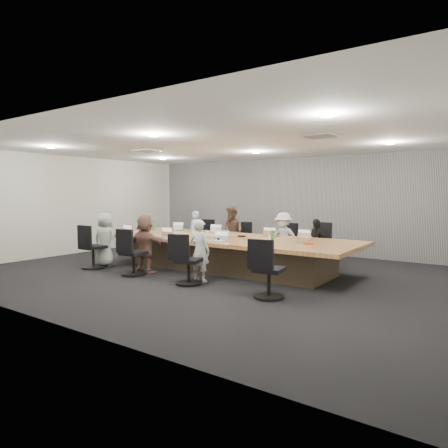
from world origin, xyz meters
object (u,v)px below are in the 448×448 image
Objects in this scene: snack_packet at (308,243)px; person_5 at (145,244)px; chair_5 at (133,257)px; conference_table at (226,252)px; person_2 at (284,238)px; laptop_5 at (163,237)px; chair_2 at (290,247)px; person_1 at (232,232)px; laptop_0 at (183,230)px; person_6 at (200,250)px; bottle_green_left at (154,225)px; chair_3 at (321,248)px; stapler at (217,239)px; chair_7 at (269,274)px; chair_0 at (203,240)px; laptop_6 at (216,241)px; bottle_green_right at (272,236)px; chair_4 at (93,251)px; laptop_3 at (306,238)px; bottle_clear at (193,229)px; laptop_4 at (123,233)px; person_4 at (105,240)px; mug_brown at (140,229)px; person_3 at (316,243)px; canvas_bag at (305,240)px; laptop_2 at (273,236)px; person_0 at (195,233)px; laptop_1 at (220,232)px; chair_6 at (189,265)px.

person_5 is at bearing -159.25° from snack_packet.
conference_table is at bearing 48.57° from chair_5.
laptop_5 is at bearing -133.70° from person_2.
chair_2 is 1.59m from person_1.
snack_packet is (4.05, -0.91, 0.01)m from laptop_0.
person_6 reaches higher than bottle_green_left.
chair_3 is at bearing 46.51° from conference_table.
stapler is at bearing -51.72° from person_1.
person_6 reaches higher than chair_7.
person_5 is (-2.01, -3.05, 0.25)m from chair_2.
chair_0 is 3.42m from laptop_6.
person_1 is at bearing 136.97° from stapler.
bottle_green_left reaches higher than bottle_green_right.
chair_4 is 2.35× the size of laptop_5.
bottle_clear is at bearing 18.00° from laptop_3.
person_5 is (-1.24, -1.35, 0.24)m from conference_table.
person_4 is at bearing -93.99° from laptop_4.
mug_brown is at bearing 91.90° from chair_4.
person_1 is at bearing 152.36° from snack_packet.
conference_table is 2.11m from person_3.
person_6 is at bearing -144.70° from snack_packet.
canvas_bag reaches higher than conference_table.
chair_2 is 2.57m from laptop_6.
bottle_green_right reaches higher than laptop_2.
bottle_green_right is 1.12× the size of bottle_clear.
chair_0 is 0.87× the size of chair_3.
person_4 reaches higher than bottle_green_left.
chair_5 is at bearing -122.22° from stapler.
mug_brown is (-0.06, 1.54, 0.38)m from chair_4.
conference_table is at bearing 81.50° from chair_2.
canvas_bag is (3.95, -1.40, 0.18)m from person_0.
chair_5 reaches higher than laptop_1.
laptop_6 is at bearing 55.42° from laptop_3.
chair_5 reaches higher than laptop_0.
bottle_green_right is at bearing -12.06° from conference_table.
chair_5 is 0.65× the size of person_6.
laptop_6 is 1.17m from bottle_green_right.
person_1 is (1.27, 0.55, -0.05)m from laptop_0.
chair_5 is 2.46× the size of laptop_0.
person_5 is 1.86m from mug_brown.
laptop_5 is (-3.26, 0.90, 0.35)m from chair_7.
chair_2 is 0.96× the size of chair_7.
chair_3 is 3.75m from laptop_0.
chair_4 is at bearing 46.57° from laptop_1.
chair_7 is 1.99m from laptop_6.
bottle_clear is (-1.90, -1.18, 0.21)m from person_2.
person_2 reaches higher than bottle_green_right.
chair_6 is (-0.49, -3.40, -0.00)m from chair_2.
laptop_3 is at bearing -81.54° from person_3.
bottle_green_left is (-3.43, -1.37, 0.48)m from chair_2.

